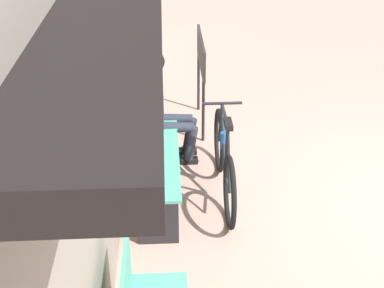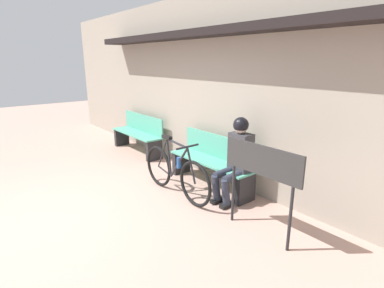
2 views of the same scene
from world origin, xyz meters
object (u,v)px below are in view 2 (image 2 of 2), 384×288
at_px(park_bench_near, 212,163).
at_px(signboard, 262,167).
at_px(bicycle, 175,172).
at_px(park_bench_far, 138,135).
at_px(person_seated, 237,154).

xyz_separation_m(park_bench_near, signboard, (1.46, -0.58, 0.46)).
height_order(bicycle, signboard, signboard).
relative_size(park_bench_near, park_bench_far, 1.03).
bearing_deg(person_seated, signboard, -30.22).
bearing_deg(signboard, person_seated, 149.78).
xyz_separation_m(bicycle, signboard, (1.55, 0.12, 0.50)).
bearing_deg(bicycle, signboard, 4.60).
distance_m(park_bench_near, park_bench_far, 2.52).
bearing_deg(bicycle, park_bench_far, 163.84).
xyz_separation_m(person_seated, park_bench_far, (-3.16, 0.10, -0.33)).
distance_m(bicycle, signboard, 1.63).
bearing_deg(park_bench_far, signboard, -8.32).
xyz_separation_m(person_seated, signboard, (0.83, -0.48, 0.14)).
bearing_deg(park_bench_near, person_seated, -8.95).
bearing_deg(park_bench_far, bicycle, -16.16).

